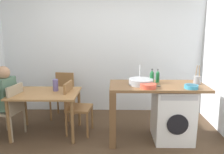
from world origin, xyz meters
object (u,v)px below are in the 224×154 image
object	(u,v)px
chair_person_seat	(11,108)
chair_opposite	(75,105)
chair_spare_by_wall	(63,93)
colander	(191,87)
bottle_tall_green	(152,77)
vase	(56,85)
washing_machine	(172,114)
dining_table	(46,98)
bottle_squat_brown	(158,76)
seated_person	(1,98)
mixing_bowl	(148,86)
utensil_crock	(197,80)

from	to	relation	value
chair_person_seat	chair_opposite	xyz separation A→B (m)	(1.02, 0.17, 0.00)
chair_spare_by_wall	colander	distance (m)	2.49
bottle_tall_green	vase	distance (m)	1.62
chair_opposite	washing_machine	xyz separation A→B (m)	(1.62, -0.21, -0.08)
dining_table	bottle_squat_brown	distance (m)	1.89
dining_table	seated_person	size ratio (longest dim) A/B	0.92
mixing_bowl	utensil_crock	world-z (taller)	utensil_crock
bottle_squat_brown	vase	size ratio (longest dim) A/B	1.08
vase	utensil_crock	bearing A→B (deg)	-4.83
seated_person	bottle_tall_green	xyz separation A→B (m)	(2.45, 0.01, 0.36)
mixing_bowl	colander	world-z (taller)	mixing_bowl
chair_spare_by_wall	washing_machine	size ratio (longest dim) A/B	1.05
chair_spare_by_wall	seated_person	size ratio (longest dim) A/B	0.75
seated_person	utensil_crock	distance (m)	3.18
dining_table	seated_person	xyz separation A→B (m)	(-0.70, -0.08, 0.03)
bottle_tall_green	chair_spare_by_wall	bearing A→B (deg)	152.69
mixing_bowl	bottle_tall_green	bearing A→B (deg)	70.94
chair_person_seat	utensil_crock	distance (m)	3.05
colander	washing_machine	bearing A→B (deg)	130.74
washing_machine	colander	xyz separation A→B (m)	(0.19, -0.22, 0.52)
colander	chair_opposite	bearing A→B (deg)	166.78
seated_person	bottle_squat_brown	size ratio (longest dim) A/B	5.53
chair_person_seat	chair_spare_by_wall	size ratio (longest dim) A/B	1.00
dining_table	washing_machine	size ratio (longest dim) A/B	1.28
chair_opposite	washing_machine	size ratio (longest dim) A/B	1.05
dining_table	utensil_crock	xyz separation A→B (m)	(2.46, -0.10, 0.35)
dining_table	vase	world-z (taller)	vase
mixing_bowl	vase	xyz separation A→B (m)	(-1.50, 0.45, -0.12)
bottle_squat_brown	mixing_bowl	size ratio (longest dim) A/B	0.91
chair_spare_by_wall	bottle_squat_brown	xyz separation A→B (m)	(1.75, -0.76, 0.51)
seated_person	mixing_bowl	size ratio (longest dim) A/B	5.06
seated_person	vase	size ratio (longest dim) A/B	5.98
chair_opposite	bottle_tall_green	bearing A→B (deg)	90.69
bottle_tall_green	bottle_squat_brown	bearing A→B (deg)	37.29
bottle_tall_green	bottle_squat_brown	size ratio (longest dim) A/B	1.09
chair_person_seat	colander	world-z (taller)	colander
seated_person	colander	size ratio (longest dim) A/B	6.00
chair_opposite	chair_person_seat	bearing A→B (deg)	-73.84
seated_person	bottle_squat_brown	bearing A→B (deg)	-76.84
chair_opposite	utensil_crock	bearing A→B (deg)	92.13
dining_table	washing_machine	world-z (taller)	washing_machine
chair_opposite	vase	size ratio (longest dim) A/B	4.48
chair_spare_by_wall	bottle_squat_brown	size ratio (longest dim) A/B	4.15
bottle_tall_green	washing_machine	bearing A→B (deg)	-12.35
mixing_bowl	washing_machine	bearing A→B (deg)	24.27
chair_person_seat	bottle_tall_green	distance (m)	2.35
chair_spare_by_wall	chair_person_seat	bearing A→B (deg)	61.45
washing_machine	chair_opposite	bearing A→B (deg)	172.73
bottle_squat_brown	colander	size ratio (longest dim) A/B	1.08
bottle_squat_brown	vase	bearing A→B (deg)	176.95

